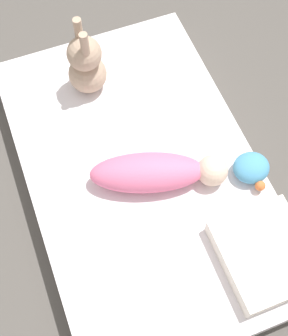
{
  "coord_description": "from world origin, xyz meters",
  "views": [
    {
      "loc": [
        0.75,
        -0.28,
        1.73
      ],
      "look_at": [
        0.03,
        -0.0,
        0.2
      ],
      "focal_mm": 50.0,
      "sensor_mm": 36.0,
      "label": 1
    }
  ],
  "objects_px": {
    "bunny_plush": "(86,65)",
    "turtle_plush": "(252,168)",
    "pillow": "(265,254)",
    "swaddled_baby": "(157,173)"
  },
  "relations": [
    {
      "from": "bunny_plush",
      "to": "turtle_plush",
      "type": "distance_m",
      "value": 0.75
    },
    {
      "from": "swaddled_baby",
      "to": "pillow",
      "type": "height_order",
      "value": "swaddled_baby"
    },
    {
      "from": "turtle_plush",
      "to": "bunny_plush",
      "type": "bearing_deg",
      "value": -144.2
    },
    {
      "from": "pillow",
      "to": "bunny_plush",
      "type": "xyz_separation_m",
      "value": [
        -0.91,
        -0.33,
        0.1
      ]
    },
    {
      "from": "bunny_plush",
      "to": "turtle_plush",
      "type": "relative_size",
      "value": 2.16
    },
    {
      "from": "pillow",
      "to": "turtle_plush",
      "type": "distance_m",
      "value": 0.32
    },
    {
      "from": "pillow",
      "to": "bunny_plush",
      "type": "height_order",
      "value": "bunny_plush"
    },
    {
      "from": "pillow",
      "to": "turtle_plush",
      "type": "relative_size",
      "value": 2.1
    },
    {
      "from": "bunny_plush",
      "to": "turtle_plush",
      "type": "bearing_deg",
      "value": 35.8
    },
    {
      "from": "swaddled_baby",
      "to": "bunny_plush",
      "type": "relative_size",
      "value": 1.51
    }
  ]
}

